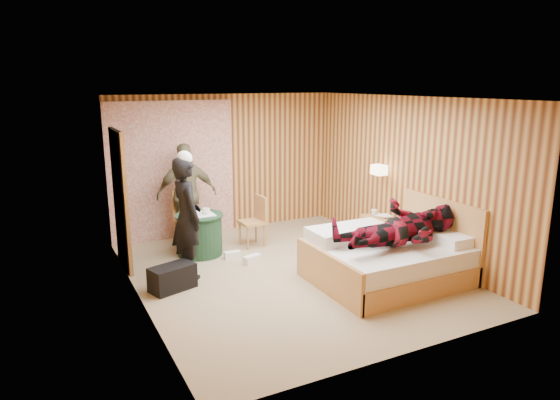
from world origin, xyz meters
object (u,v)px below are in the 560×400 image
chair_far (187,213)px  man_at_table (187,194)px  nightstand (378,232)px  chair_near (256,217)px  bed (388,259)px  duffel_bag (172,278)px  woman_standing (187,217)px  round_table (200,234)px  man_on_bed (403,217)px  wall_lamp (379,170)px

chair_far → man_at_table: bearing=40.9°
nightstand → chair_near: bearing=149.9°
bed → duffel_bag: bed is taller
woman_standing → bed: bearing=-124.0°
nightstand → woman_standing: size_ratio=0.32×
bed → round_table: 2.98m
woman_standing → man_at_table: size_ratio=1.00×
duffel_bag → man_at_table: bearing=49.1°
man_at_table → man_on_bed: man_on_bed is taller
chair_far → chair_near: bearing=-43.4°
nightstand → duffel_bag: size_ratio=0.93×
wall_lamp → bed: wall_lamp is taller
duffel_bag → wall_lamp: bearing=-13.6°
chair_near → duffel_bag: size_ratio=1.43×
man_at_table → man_on_bed: size_ratio=0.97×
man_on_bed → round_table: bearing=130.0°
woman_standing → duffel_bag: bearing=135.2°
bed → chair_far: size_ratio=2.15×
wall_lamp → round_table: 3.10m
duffel_bag → round_table: bearing=39.0°
duffel_bag → man_at_table: 2.09m
bed → woman_standing: woman_standing is taller
round_table → woman_standing: bearing=-118.2°
chair_far → round_table: bearing=-101.6°
chair_far → chair_near: size_ratio=1.10×
wall_lamp → bed: (-0.80, -1.30, -0.99)m
wall_lamp → man_at_table: man_at_table is taller
chair_far → man_at_table: 0.32m
chair_near → man_at_table: man_at_table is taller
wall_lamp → round_table: size_ratio=0.34×
bed → wall_lamp: bearing=58.4°
chair_far → duffel_bag: (-0.75, -1.79, -0.37)m
nightstand → round_table: bearing=160.1°
wall_lamp → man_at_table: size_ratio=0.15×
chair_near → duffel_bag: 2.16m
round_table → nightstand: bearing=-19.9°
round_table → bed: bearing=-47.5°
duffel_bag → man_on_bed: man_on_bed is taller
duffel_bag → woman_standing: bearing=31.0°
chair_near → chair_far: bearing=-122.7°
nightstand → chair_far: chair_far is taller
bed → chair_far: (-2.03, 2.81, 0.23)m
bed → man_at_table: man_at_table is taller
round_table → chair_far: bearing=91.8°
man_at_table → bed: bearing=130.3°
woman_standing → nightstand: bearing=-97.8°
duffel_bag → man_on_bed: (2.80, -1.24, 0.80)m
man_on_bed → duffel_bag: bearing=156.1°
duffel_bag → man_on_bed: size_ratio=0.33×
bed → duffel_bag: (-2.77, 1.01, -0.14)m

